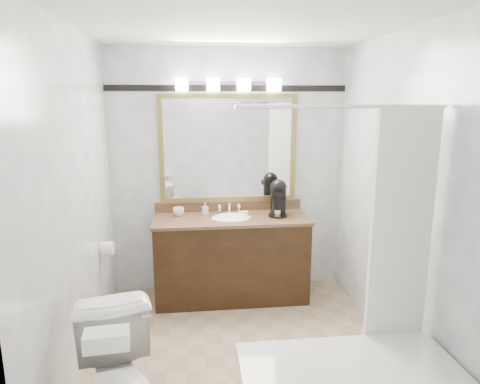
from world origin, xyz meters
name	(u,v)px	position (x,y,z in m)	size (l,w,h in m)	color
room	(244,202)	(0.00, 0.00, 1.25)	(2.42, 2.62, 2.52)	tan
vanity	(231,256)	(0.00, 1.02, 0.44)	(1.53, 0.58, 0.97)	black
mirror	(228,149)	(0.00, 1.28, 1.50)	(1.40, 0.04, 1.10)	olive
vanity_light_bar	(228,84)	(0.00, 1.23, 2.13)	(1.02, 0.14, 0.12)	silver
accent_stripe	(228,88)	(0.00, 1.29, 2.10)	(2.40, 0.01, 0.06)	black
tp_roll	(107,248)	(-1.14, 0.66, 0.70)	(0.12, 0.12, 0.11)	white
tissue_box	(107,339)	(-0.80, -1.12, 0.86)	(0.21, 0.12, 0.09)	white
coffee_maker	(278,197)	(0.48, 1.06, 1.04)	(0.19, 0.24, 0.36)	black
cup_left	(179,212)	(-0.52, 1.14, 0.89)	(0.11, 0.11, 0.09)	white
soap_bottle_a	(205,209)	(-0.25, 1.17, 0.91)	(0.05, 0.05, 0.12)	white
soap_bar	(243,213)	(0.14, 1.13, 0.86)	(0.09, 0.06, 0.03)	beige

